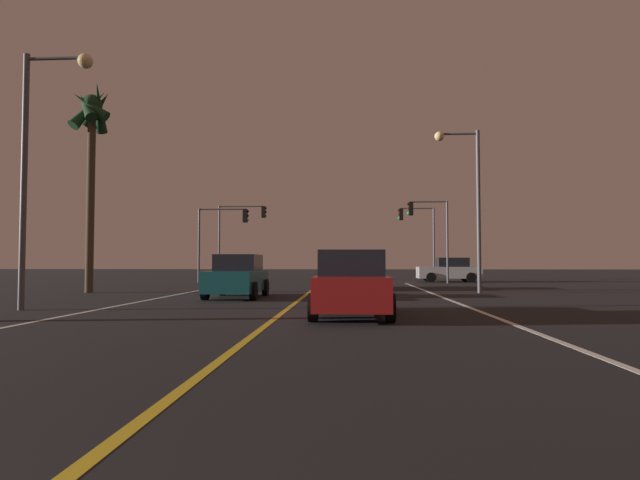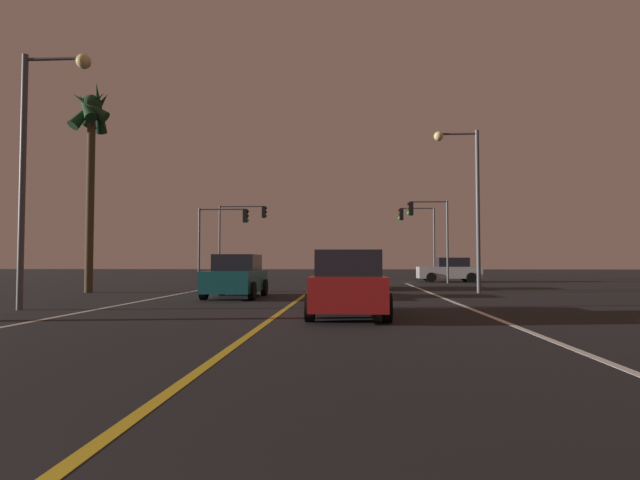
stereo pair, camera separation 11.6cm
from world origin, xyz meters
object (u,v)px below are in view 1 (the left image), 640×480
at_px(car_lead_same_lane, 351,285).
at_px(car_oncoming, 238,277).
at_px(traffic_light_near_right, 428,222).
at_px(traffic_light_far_right, 417,227).
at_px(traffic_light_far_left, 242,225).
at_px(traffic_light_near_left, 224,227).
at_px(street_lamp_right_far, 468,189).
at_px(car_crossing_side, 449,270).
at_px(car_ahead_far, 360,273).
at_px(street_lamp_left_mid, 41,145).
at_px(palm_tree_left_mid, 92,127).

bearing_deg(car_lead_same_lane, car_oncoming, 32.94).
distance_m(traffic_light_near_right, traffic_light_far_right, 5.50).
bearing_deg(traffic_light_far_right, traffic_light_far_left, 0.00).
bearing_deg(traffic_light_near_left, street_lamp_right_far, -38.01).
xyz_separation_m(traffic_light_far_right, street_lamp_right_far, (0.21, -16.35, 0.64)).
distance_m(car_crossing_side, traffic_light_far_right, 4.99).
distance_m(car_ahead_far, traffic_light_near_right, 9.48).
relative_size(car_crossing_side, street_lamp_left_mid, 0.57).
distance_m(car_ahead_far, traffic_light_near_left, 12.17).
height_order(car_lead_same_lane, street_lamp_left_mid, street_lamp_left_mid).
relative_size(car_ahead_far, traffic_light_far_right, 0.77).
distance_m(traffic_light_near_right, traffic_light_near_left, 13.71).
height_order(car_ahead_far, street_lamp_left_mid, street_lamp_left_mid).
relative_size(traffic_light_near_right, traffic_light_far_left, 0.94).
bearing_deg(street_lamp_right_far, car_ahead_far, -33.82).
xyz_separation_m(car_oncoming, street_lamp_left_mid, (-4.68, -5.65, 4.03)).
height_order(car_lead_same_lane, traffic_light_near_left, traffic_light_near_left).
distance_m(street_lamp_left_mid, street_lamp_right_far, 17.19).
xyz_separation_m(traffic_light_near_right, traffic_light_near_left, (-13.71, -0.00, -0.25)).
height_order(traffic_light_near_left, street_lamp_left_mid, street_lamp_left_mid).
bearing_deg(car_lead_same_lane, traffic_light_near_left, 21.79).
bearing_deg(street_lamp_left_mid, traffic_light_near_right, 54.52).
bearing_deg(street_lamp_left_mid, car_ahead_far, 52.33).
relative_size(traffic_light_near_left, street_lamp_left_mid, 0.66).
distance_m(car_oncoming, traffic_light_near_right, 17.66).
bearing_deg(palm_tree_left_mid, street_lamp_right_far, 2.33).
distance_m(car_ahead_far, street_lamp_left_mid, 16.29).
height_order(car_ahead_far, traffic_light_far_right, traffic_light_far_right).
height_order(car_crossing_side, traffic_light_near_right, traffic_light_near_right).
bearing_deg(car_lead_same_lane, car_crossing_side, -16.46).
xyz_separation_m(traffic_light_near_left, palm_tree_left_mid, (-3.41, -11.55, 3.87)).
bearing_deg(car_oncoming, car_crossing_side, 145.60).
distance_m(traffic_light_near_left, street_lamp_right_far, 17.64).
bearing_deg(car_lead_same_lane, car_ahead_far, -2.12).
relative_size(traffic_light_far_left, palm_tree_left_mid, 0.60).
relative_size(car_ahead_far, traffic_light_far_left, 0.74).
bearing_deg(traffic_light_far_right, palm_tree_left_mid, 44.95).
bearing_deg(traffic_light_far_left, palm_tree_left_mid, -101.55).
bearing_deg(traffic_light_near_left, traffic_light_near_right, 0.00).
xyz_separation_m(car_crossing_side, palm_tree_left_mid, (-18.89, -13.76, 6.82)).
bearing_deg(traffic_light_far_left, traffic_light_near_right, -21.96).
bearing_deg(car_crossing_side, street_lamp_right_far, 83.00).
bearing_deg(traffic_light_far_right, traffic_light_near_left, 21.92).
xyz_separation_m(traffic_light_far_right, traffic_light_far_left, (-13.60, 0.00, 0.21)).
xyz_separation_m(traffic_light_near_right, traffic_light_far_right, (-0.04, 5.50, 0.09)).
xyz_separation_m(car_oncoming, traffic_light_near_right, (9.64, 14.45, 3.20)).
bearing_deg(car_ahead_far, traffic_light_near_right, -31.61).
xyz_separation_m(car_lead_same_lane, traffic_light_near_left, (-8.53, 21.32, 2.95)).
distance_m(car_oncoming, car_ahead_far, 8.46).
xyz_separation_m(traffic_light_near_left, street_lamp_right_far, (13.88, -10.85, 0.98)).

